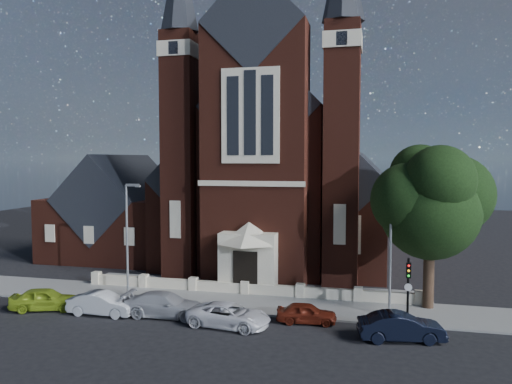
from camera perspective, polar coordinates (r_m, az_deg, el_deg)
ground at (r=44.86m, az=1.58°, el=-8.85°), size 120.00×120.00×0.00m
pavement_strip at (r=34.97m, az=-2.06°, el=-12.52°), size 60.00×5.00×0.12m
forecourt_paving at (r=38.70m, az=-0.44°, el=-10.90°), size 26.00×3.00×0.14m
forecourt_wall at (r=36.83m, az=-1.21°, el=-11.67°), size 24.00×0.40×0.90m
church at (r=51.59m, az=3.43°, el=1.98°), size 20.01×34.90×29.20m
parish_hall at (r=52.54m, az=-15.05°, el=-2.67°), size 12.00×12.20×10.24m
street_tree at (r=33.84m, az=19.51°, el=-1.28°), size 6.40×6.60×10.70m
street_lamp_left at (r=36.43m, az=-14.41°, el=-4.57°), size 1.16×0.22×8.09m
street_lamp_right at (r=32.27m, az=15.28°, el=-5.66°), size 1.16×0.22×8.09m
traffic_signal at (r=31.17m, az=17.00°, el=-9.81°), size 0.28×0.42×4.00m
car_lime_van at (r=35.89m, az=-22.98°, el=-11.19°), size 4.62×3.04×1.46m
car_silver_a at (r=33.65m, az=-17.14°, el=-12.08°), size 4.36×1.58×1.43m
car_silver_b at (r=32.36m, az=-10.35°, el=-12.55°), size 5.25×2.33×1.50m
car_white_suv at (r=30.13m, az=-3.12°, el=-13.88°), size 5.16×2.85×1.37m
car_dark_red at (r=30.87m, az=5.79°, el=-13.59°), size 3.70×1.74×1.22m
car_navy at (r=29.01m, az=16.25°, el=-14.59°), size 4.80×2.42×1.51m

